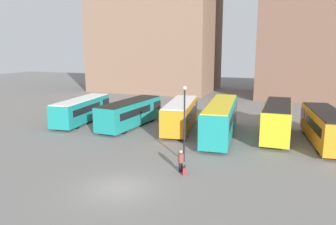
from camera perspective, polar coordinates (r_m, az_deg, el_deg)
The scene contains 10 objects.
ground_plane at distance 20.79m, azimuth -8.51°, elevation -12.98°, with size 160.00×160.00×0.00m, color slate.
bus_0 at distance 39.14m, azimuth -14.75°, elevation 0.52°, with size 3.36×9.87×2.74m.
bus_1 at distance 36.11m, azimuth -6.52°, elevation 0.03°, with size 3.39×10.05×2.83m.
bus_2 at distance 34.50m, azimuth 2.21°, elevation -0.30°, with size 3.90×9.88×2.98m.
bus_3 at distance 32.14m, azimuth 9.16°, elevation -0.95°, with size 3.47×12.23×3.32m.
bus_4 at distance 33.10m, azimuth 18.50°, elevation -1.09°, with size 2.55×9.65×3.28m.
bus_5 at distance 32.41m, azimuth 25.76°, elevation -2.16°, with size 3.83×10.45×2.97m.
traveler at distance 22.78m, azimuth 2.24°, elevation -8.11°, with size 0.52×0.52×1.59m.
suitcase at distance 22.60m, azimuth 2.88°, elevation -10.12°, with size 0.34×0.48×0.76m.
lamp_post_0 at distance 24.25m, azimuth 2.88°, elevation -0.95°, with size 0.28×0.28×5.76m.
Camera 1 is at (9.19, -16.63, 8.46)m, focal length 35.00 mm.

